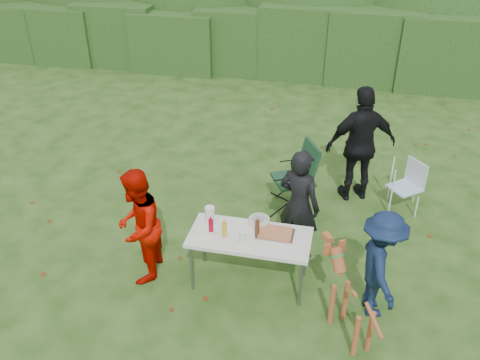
% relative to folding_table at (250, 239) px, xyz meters
% --- Properties ---
extents(ground, '(80.00, 80.00, 0.00)m').
position_rel_folding_table_xyz_m(ground, '(-0.24, 0.12, -0.69)').
color(ground, '#1E4211').
extents(hedge_row, '(22.00, 1.40, 1.70)m').
position_rel_folding_table_xyz_m(hedge_row, '(-0.24, 8.12, 0.16)').
color(hedge_row, '#23471C').
rests_on(hedge_row, ground).
extents(shrub_backdrop, '(20.00, 2.60, 3.20)m').
position_rel_folding_table_xyz_m(shrub_backdrop, '(-0.24, 9.72, 0.91)').
color(shrub_backdrop, '#3D6628').
rests_on(shrub_backdrop, ground).
extents(folding_table, '(1.50, 0.70, 0.74)m').
position_rel_folding_table_xyz_m(folding_table, '(0.00, 0.00, 0.00)').
color(folding_table, silver).
rests_on(folding_table, ground).
extents(person_cook, '(0.70, 0.59, 1.62)m').
position_rel_folding_table_xyz_m(person_cook, '(0.52, 0.70, 0.12)').
color(person_cook, black).
rests_on(person_cook, ground).
extents(person_red_jacket, '(0.68, 0.82, 1.55)m').
position_rel_folding_table_xyz_m(person_red_jacket, '(-1.39, -0.17, 0.09)').
color(person_red_jacket, '#C20C00').
rests_on(person_red_jacket, ground).
extents(person_black_puffy, '(1.20, 0.85, 1.90)m').
position_rel_folding_table_xyz_m(person_black_puffy, '(1.27, 2.39, 0.26)').
color(person_black_puffy, black).
rests_on(person_black_puffy, ground).
extents(child, '(0.72, 1.00, 1.40)m').
position_rel_folding_table_xyz_m(child, '(1.56, -0.16, 0.01)').
color(child, '#101E3F').
rests_on(child, ground).
extents(dog, '(0.91, 1.08, 0.97)m').
position_rel_folding_table_xyz_m(dog, '(1.29, -0.64, -0.20)').
color(dog, '#A3532B').
rests_on(dog, ground).
extents(camping_chair, '(0.90, 0.90, 1.06)m').
position_rel_folding_table_xyz_m(camping_chair, '(0.30, 1.92, -0.16)').
color(camping_chair, '#183C25').
rests_on(camping_chair, ground).
extents(lawn_chair, '(0.66, 0.66, 0.79)m').
position_rel_folding_table_xyz_m(lawn_chair, '(2.01, 2.22, -0.29)').
color(lawn_chair, '#6CBDE8').
rests_on(lawn_chair, ground).
extents(food_tray, '(0.45, 0.30, 0.02)m').
position_rel_folding_table_xyz_m(food_tray, '(0.30, 0.09, 0.06)').
color(food_tray, '#B7B7BA').
rests_on(food_tray, folding_table).
extents(focaccia_bread, '(0.40, 0.26, 0.04)m').
position_rel_folding_table_xyz_m(focaccia_bread, '(0.30, 0.09, 0.09)').
color(focaccia_bread, '#BB7347').
rests_on(focaccia_bread, food_tray).
extents(mustard_bottle, '(0.06, 0.06, 0.20)m').
position_rel_folding_table_xyz_m(mustard_bottle, '(-0.30, -0.08, 0.15)').
color(mustard_bottle, gold).
rests_on(mustard_bottle, folding_table).
extents(ketchup_bottle, '(0.06, 0.06, 0.22)m').
position_rel_folding_table_xyz_m(ketchup_bottle, '(-0.47, -0.07, 0.16)').
color(ketchup_bottle, '#B00123').
rests_on(ketchup_bottle, folding_table).
extents(beer_bottle, '(0.06, 0.06, 0.24)m').
position_rel_folding_table_xyz_m(beer_bottle, '(0.09, 0.01, 0.17)').
color(beer_bottle, '#47230F').
rests_on(beer_bottle, folding_table).
extents(paper_towel_roll, '(0.12, 0.12, 0.26)m').
position_rel_folding_table_xyz_m(paper_towel_roll, '(-0.54, 0.13, 0.18)').
color(paper_towel_roll, white).
rests_on(paper_towel_roll, folding_table).
extents(cup_stack, '(0.08, 0.08, 0.18)m').
position_rel_folding_table_xyz_m(cup_stack, '(-0.05, -0.17, 0.14)').
color(cup_stack, white).
rests_on(cup_stack, folding_table).
extents(pasta_bowl, '(0.26, 0.26, 0.10)m').
position_rel_folding_table_xyz_m(pasta_bowl, '(0.07, 0.25, 0.10)').
color(pasta_bowl, silver).
rests_on(pasta_bowl, folding_table).
extents(plate_stack, '(0.24, 0.24, 0.05)m').
position_rel_folding_table_xyz_m(plate_stack, '(-0.55, -0.05, 0.08)').
color(plate_stack, white).
rests_on(plate_stack, folding_table).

